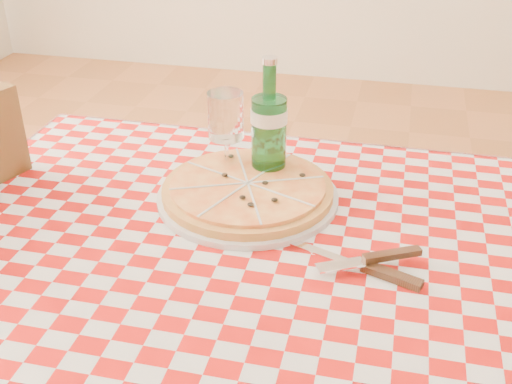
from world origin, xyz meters
The scene contains 6 objects.
dining_table centered at (0.00, 0.00, 0.66)m, with size 1.20×0.80×0.75m.
tablecloth centered at (0.00, 0.00, 0.75)m, with size 1.30×0.90×0.01m, color #9E0D09.
pizza_plate centered at (-0.05, 0.13, 0.78)m, with size 0.37×0.37×0.05m, color #CE8D44, non-canonical shape.
water_bottle centered at (-0.03, 0.22, 0.90)m, with size 0.08×0.08×0.28m, color #186329, non-canonical shape.
wine_glass centered at (-0.12, 0.22, 0.86)m, with size 0.08×0.08×0.19m, color white, non-canonical shape.
cutlery centered at (0.20, -0.06, 0.77)m, with size 0.27×0.23×0.03m, color silver, non-canonical shape.
Camera 1 is at (0.22, -0.98, 1.43)m, focal length 45.00 mm.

